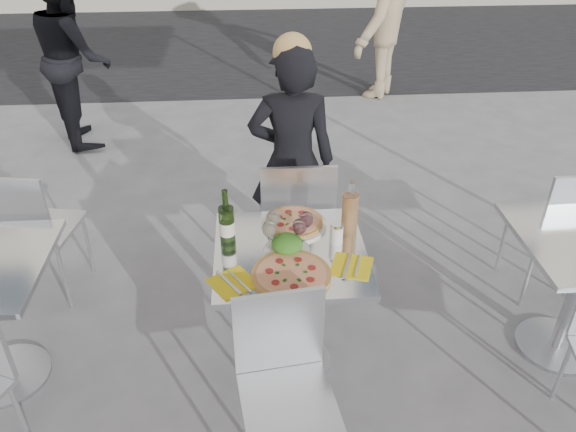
{
  "coord_description": "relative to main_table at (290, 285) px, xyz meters",
  "views": [
    {
      "loc": [
        -0.17,
        -2.15,
        2.32
      ],
      "look_at": [
        0.0,
        0.15,
        0.85
      ],
      "focal_mm": 35.0,
      "sensor_mm": 36.0,
      "label": 1
    }
  ],
  "objects": [
    {
      "name": "napkin_right",
      "position": [
        0.27,
        -0.14,
        0.21
      ],
      "size": [
        0.23,
        0.23,
        0.01
      ],
      "rotation": [
        0.0,
        0.0,
        -0.34
      ],
      "color": "yellow",
      "rests_on": "main_table"
    },
    {
      "name": "chair_far",
      "position": [
        0.09,
        0.62,
        0.01
      ],
      "size": [
        0.42,
        0.43,
        0.93
      ],
      "rotation": [
        0.0,
        0.0,
        3.14
      ],
      "color": "silver",
      "rests_on": "ground"
    },
    {
      "name": "side_chair_lfar",
      "position": [
        -1.46,
        0.66,
        -0.01
      ],
      "size": [
        0.48,
        0.49,
        0.9
      ],
      "rotation": [
        0.0,
        0.0,
        2.96
      ],
      "color": "silver",
      "rests_on": "ground"
    },
    {
      "name": "side_chair_rfar",
      "position": [
        1.62,
        0.44,
        0.0
      ],
      "size": [
        0.43,
        0.44,
        0.91
      ],
      "rotation": [
        0.0,
        0.0,
        3.17
      ],
      "color": "silver",
      "rests_on": "ground"
    },
    {
      "name": "woman_diner",
      "position": [
        0.08,
        0.95,
        0.2
      ],
      "size": [
        0.56,
        0.39,
        1.48
      ],
      "primitive_type": "imported",
      "rotation": [
        0.0,
        0.0,
        3.08
      ],
      "color": "black",
      "rests_on": "ground"
    },
    {
      "name": "salad_plate",
      "position": [
        -0.02,
        -0.0,
        0.25
      ],
      "size": [
        0.22,
        0.22,
        0.09
      ],
      "color": "white",
      "rests_on": "main_table"
    },
    {
      "name": "main_table",
      "position": [
        0.0,
        0.0,
        0.0
      ],
      "size": [
        0.72,
        0.72,
        0.75
      ],
      "color": "#B7BABF",
      "rests_on": "ground"
    },
    {
      "name": "pizza_far",
      "position": [
        0.03,
        0.21,
        0.23
      ],
      "size": [
        0.33,
        0.33,
        0.03
      ],
      "color": "white",
      "rests_on": "main_table"
    },
    {
      "name": "ground",
      "position": [
        0.0,
        0.0,
        -0.54
      ],
      "size": [
        80.0,
        80.0,
        0.0
      ],
      "primitive_type": "plane",
      "color": "#5E5E60"
    },
    {
      "name": "carafe",
      "position": [
        0.3,
        0.13,
        0.33
      ],
      "size": [
        0.08,
        0.08,
        0.29
      ],
      "color": "tan",
      "rests_on": "main_table"
    },
    {
      "name": "wineglass_white_a",
      "position": [
        -0.1,
        0.02,
        0.32
      ],
      "size": [
        0.07,
        0.07,
        0.16
      ],
      "color": "white",
      "rests_on": "main_table"
    },
    {
      "name": "wineglass_white_b",
      "position": [
        -0.07,
        0.12,
        0.32
      ],
      "size": [
        0.07,
        0.07,
        0.16
      ],
      "color": "white",
      "rests_on": "main_table"
    },
    {
      "name": "pedestrian_b",
      "position": [
        1.3,
        4.05,
        0.36
      ],
      "size": [
        1.17,
        1.34,
        1.79
      ],
      "primitive_type": "imported",
      "rotation": [
        0.0,
        0.0,
        4.16
      ],
      "color": "tan",
      "rests_on": "ground"
    },
    {
      "name": "street_asphalt",
      "position": [
        0.0,
        6.5,
        -0.54
      ],
      "size": [
        24.0,
        5.0,
        0.0
      ],
      "primitive_type": "cube",
      "color": "black",
      "rests_on": "ground"
    },
    {
      "name": "wine_bottle",
      "position": [
        -0.3,
        0.08,
        0.32
      ],
      "size": [
        0.07,
        0.08,
        0.29
      ],
      "color": "#2E4F1D",
      "rests_on": "main_table"
    },
    {
      "name": "wineglass_red_a",
      "position": [
        0.04,
        0.03,
        0.32
      ],
      "size": [
        0.07,
        0.07,
        0.16
      ],
      "color": "white",
      "rests_on": "main_table"
    },
    {
      "name": "pizza_near",
      "position": [
        -0.01,
        -0.19,
        0.22
      ],
      "size": [
        0.36,
        0.36,
        0.02
      ],
      "color": "#BD8549",
      "rests_on": "main_table"
    },
    {
      "name": "napkin_left",
      "position": [
        -0.27,
        -0.22,
        0.21
      ],
      "size": [
        0.25,
        0.25,
        0.01
      ],
      "rotation": [
        0.0,
        0.0,
        0.57
      ],
      "color": "yellow",
      "rests_on": "main_table"
    },
    {
      "name": "wineglass_red_b",
      "position": [
        0.08,
        0.09,
        0.32
      ],
      "size": [
        0.07,
        0.07,
        0.16
      ],
      "color": "white",
      "rests_on": "main_table"
    },
    {
      "name": "pedestrian_a",
      "position": [
        -1.75,
        3.05,
        0.27
      ],
      "size": [
        0.87,
        0.96,
        1.62
      ],
      "primitive_type": "imported",
      "rotation": [
        0.0,
        0.0,
        1.96
      ],
      "color": "black",
      "rests_on": "ground"
    },
    {
      "name": "sugar_shaker",
      "position": [
        0.23,
        0.05,
        0.26
      ],
      "size": [
        0.06,
        0.06,
        0.11
      ],
      "color": "white",
      "rests_on": "main_table"
    },
    {
      "name": "chair_near",
      "position": [
        -0.07,
        -0.53,
        -0.03
      ],
      "size": [
        0.44,
        0.45,
        0.85
      ],
      "rotation": [
        0.0,
        0.0,
        0.13
      ],
      "color": "silver",
      "rests_on": "ground"
    }
  ]
}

